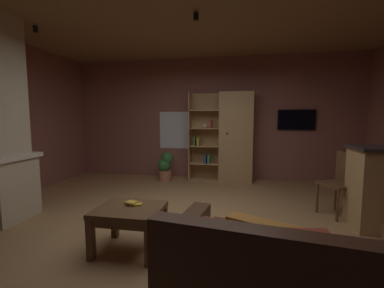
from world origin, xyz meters
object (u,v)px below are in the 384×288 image
(coffee_table, at_px, (130,216))
(table_book_1, at_px, (131,202))
(dining_chair, at_px, (342,179))
(bookshelf_cabinet, at_px, (232,138))
(table_book_0, at_px, (136,204))
(wall_mounted_tv, at_px, (296,120))
(potted_floor_plant, at_px, (165,166))

(coffee_table, bearing_deg, table_book_1, 96.84)
(coffee_table, height_order, dining_chair, dining_chair)
(bookshelf_cabinet, distance_m, table_book_0, 3.35)
(dining_chair, height_order, wall_mounted_tv, wall_mounted_tv)
(table_book_0, height_order, table_book_1, table_book_1)
(bookshelf_cabinet, height_order, dining_chair, bookshelf_cabinet)
(coffee_table, distance_m, dining_chair, 3.03)
(coffee_table, bearing_deg, potted_floor_plant, 99.35)
(bookshelf_cabinet, height_order, table_book_1, bookshelf_cabinet)
(potted_floor_plant, height_order, wall_mounted_tv, wall_mounted_tv)
(bookshelf_cabinet, distance_m, wall_mounted_tv, 1.45)
(table_book_0, relative_size, dining_chair, 0.14)
(table_book_1, relative_size, dining_chair, 0.13)
(table_book_0, bearing_deg, potted_floor_plant, 100.34)
(bookshelf_cabinet, relative_size, table_book_0, 15.35)
(coffee_table, distance_m, wall_mounted_tv, 4.30)
(dining_chair, bearing_deg, table_book_0, -150.49)
(table_book_0, bearing_deg, dining_chair, 29.51)
(bookshelf_cabinet, xyz_separation_m, potted_floor_plant, (-1.46, -0.20, -0.64))
(table_book_1, bearing_deg, wall_mounted_tv, 55.39)
(coffee_table, relative_size, table_book_0, 5.35)
(coffee_table, relative_size, potted_floor_plant, 1.06)
(bookshelf_cabinet, xyz_separation_m, wall_mounted_tv, (1.38, 0.21, 0.40))
(table_book_0, relative_size, potted_floor_plant, 0.20)
(table_book_1, height_order, wall_mounted_tv, wall_mounted_tv)
(wall_mounted_tv, bearing_deg, bookshelf_cabinet, -171.31)
(potted_floor_plant, bearing_deg, table_book_0, -79.66)
(table_book_0, bearing_deg, coffee_table, -117.70)
(dining_chair, xyz_separation_m, potted_floor_plant, (-3.11, 1.53, -0.19))
(coffee_table, height_order, wall_mounted_tv, wall_mounted_tv)
(table_book_0, bearing_deg, wall_mounted_tv, 55.95)
(potted_floor_plant, xyz_separation_m, wall_mounted_tv, (2.84, 0.41, 1.04))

